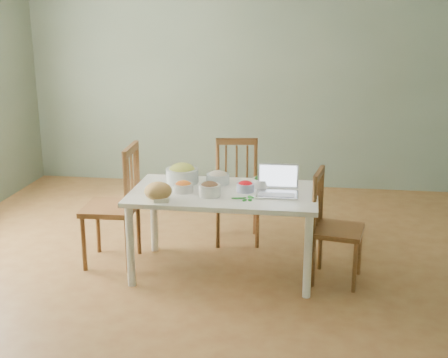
# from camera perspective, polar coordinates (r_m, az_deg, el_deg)

# --- Properties ---
(floor) EXTENTS (5.00, 5.00, 0.00)m
(floor) POSITION_cam_1_polar(r_m,az_deg,el_deg) (4.93, -2.29, -8.57)
(floor) COLOR brown
(floor) RESTS_ON ground
(wall_back) EXTENTS (5.00, 0.00, 2.70)m
(wall_back) POSITION_cam_1_polar(r_m,az_deg,el_deg) (7.00, 1.39, 10.24)
(wall_back) COLOR slate
(wall_back) RESTS_ON ground
(wall_front) EXTENTS (5.00, 0.00, 2.70)m
(wall_front) POSITION_cam_1_polar(r_m,az_deg,el_deg) (2.20, -14.69, -3.08)
(wall_front) COLOR slate
(wall_front) RESTS_ON ground
(dining_table) EXTENTS (1.45, 0.82, 0.68)m
(dining_table) POSITION_cam_1_polar(r_m,az_deg,el_deg) (4.75, 0.00, -5.12)
(dining_table) COLOR white
(dining_table) RESTS_ON floor
(chair_far) EXTENTS (0.46, 0.45, 0.92)m
(chair_far) POSITION_cam_1_polar(r_m,az_deg,el_deg) (5.34, 1.26, -1.31)
(chair_far) COLOR brown
(chair_far) RESTS_ON floor
(chair_left) EXTENTS (0.44, 0.46, 1.00)m
(chair_left) POSITION_cam_1_polar(r_m,az_deg,el_deg) (4.97, -10.85, -2.47)
(chair_left) COLOR brown
(chair_left) RESTS_ON floor
(chair_right) EXTENTS (0.43, 0.45, 0.88)m
(chair_right) POSITION_cam_1_polar(r_m,az_deg,el_deg) (4.65, 10.90, -4.59)
(chair_right) COLOR brown
(chair_right) RESTS_ON floor
(bread_boule) EXTENTS (0.25, 0.25, 0.13)m
(bread_boule) POSITION_cam_1_polar(r_m,az_deg,el_deg) (4.44, -6.34, -1.15)
(bread_boule) COLOR tan
(bread_boule) RESTS_ON dining_table
(butter_stick) EXTENTS (0.11, 0.04, 0.03)m
(butter_stick) POSITION_cam_1_polar(r_m,az_deg,el_deg) (4.39, -6.02, -2.07)
(butter_stick) COLOR beige
(butter_stick) RESTS_ON dining_table
(bowl_squash) EXTENTS (0.33, 0.33, 0.15)m
(bowl_squash) POSITION_cam_1_polar(r_m,az_deg,el_deg) (4.87, -4.03, 0.57)
(bowl_squash) COLOR #D6DD58
(bowl_squash) RESTS_ON dining_table
(bowl_carrot) EXTENTS (0.16, 0.16, 0.09)m
(bowl_carrot) POSITION_cam_1_polar(r_m,az_deg,el_deg) (4.62, -3.93, -0.73)
(bowl_carrot) COLOR orange
(bowl_carrot) RESTS_ON dining_table
(bowl_onion) EXTENTS (0.23, 0.23, 0.10)m
(bowl_onion) POSITION_cam_1_polar(r_m,az_deg,el_deg) (4.83, -0.59, 0.16)
(bowl_onion) COLOR beige
(bowl_onion) RESTS_ON dining_table
(bowl_mushroom) EXTENTS (0.21, 0.21, 0.11)m
(bowl_mushroom) POSITION_cam_1_polar(r_m,az_deg,el_deg) (4.51, -1.39, -0.96)
(bowl_mushroom) COLOR black
(bowl_mushroom) RESTS_ON dining_table
(bowl_redpep) EXTENTS (0.17, 0.17, 0.08)m
(bowl_redpep) POSITION_cam_1_polar(r_m,az_deg,el_deg) (4.62, 2.07, -0.71)
(bowl_redpep) COLOR #BA0011
(bowl_redpep) RESTS_ON dining_table
(bowl_broccoli) EXTENTS (0.19, 0.19, 0.09)m
(bowl_broccoli) POSITION_cam_1_polar(r_m,az_deg,el_deg) (4.74, 3.64, -0.22)
(bowl_broccoli) COLOR black
(bowl_broccoli) RESTS_ON dining_table
(flatbread) EXTENTS (0.22, 0.22, 0.02)m
(flatbread) POSITION_cam_1_polar(r_m,az_deg,el_deg) (4.88, 3.99, -0.22)
(flatbread) COLOR tan
(flatbread) RESTS_ON dining_table
(basil_bunch) EXTENTS (0.19, 0.19, 0.02)m
(basil_bunch) POSITION_cam_1_polar(r_m,az_deg,el_deg) (4.45, 1.79, -1.78)
(basil_bunch) COLOR #125B17
(basil_bunch) RESTS_ON dining_table
(laptop) EXTENTS (0.32, 0.27, 0.22)m
(laptop) POSITION_cam_1_polar(r_m,az_deg,el_deg) (4.52, 5.16, -0.23)
(laptop) COLOR silver
(laptop) RESTS_ON dining_table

